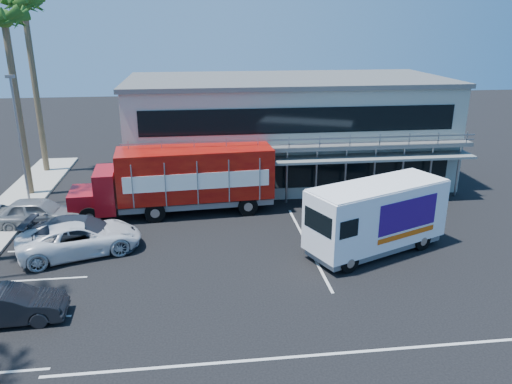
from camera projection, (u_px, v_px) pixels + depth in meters
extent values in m
plane|color=black|center=(279.00, 274.00, 23.01)|extent=(120.00, 120.00, 0.00)
cube|color=#99A092|center=(286.00, 131.00, 36.30)|extent=(22.00, 10.00, 7.00)
cube|color=#515454|center=(287.00, 80.00, 35.12)|extent=(22.40, 10.40, 0.30)
cube|color=#515454|center=(302.00, 148.00, 31.01)|extent=(22.00, 1.20, 0.25)
cube|color=gray|center=(305.00, 142.00, 30.34)|extent=(22.00, 0.08, 0.90)
cube|color=slate|center=(303.00, 160.00, 30.96)|extent=(22.00, 1.80, 0.15)
cube|color=black|center=(300.00, 176.00, 32.21)|extent=(20.00, 0.06, 1.60)
cube|color=black|center=(301.00, 120.00, 31.04)|extent=(20.00, 0.06, 1.60)
cylinder|color=brown|center=(19.00, 113.00, 31.71)|extent=(0.44, 0.44, 11.00)
sphere|color=#154313|center=(4.00, 19.00, 29.87)|extent=(1.10, 1.10, 1.10)
cylinder|color=brown|center=(36.00, 94.00, 36.67)|extent=(0.44, 0.44, 12.00)
sphere|color=#154313|center=(23.00, 4.00, 34.66)|extent=(1.10, 1.10, 1.10)
cylinder|color=gray|center=(20.00, 143.00, 30.38)|extent=(0.14, 0.14, 8.00)
cube|color=gray|center=(10.00, 76.00, 29.08)|extent=(0.50, 0.25, 0.18)
cube|color=maroon|center=(85.00, 201.00, 29.01)|extent=(1.77, 2.66, 1.36)
cube|color=maroon|center=(106.00, 190.00, 29.04)|extent=(1.33, 2.91, 2.39)
cube|color=black|center=(105.00, 178.00, 28.81)|extent=(0.23, 2.41, 0.80)
cube|color=#AE180A|center=(195.00, 173.00, 29.75)|extent=(9.26, 3.47, 2.95)
cube|color=slate|center=(197.00, 200.00, 30.32)|extent=(9.23, 3.05, 0.34)
cube|color=white|center=(197.00, 181.00, 28.46)|extent=(8.34, 0.62, 0.97)
cube|color=white|center=(194.00, 168.00, 31.11)|extent=(8.34, 0.62, 0.97)
cylinder|color=black|center=(89.00, 217.00, 28.09)|extent=(1.20, 0.36, 1.18)
cylinder|color=black|center=(94.00, 202.00, 30.41)|extent=(1.20, 0.36, 1.18)
cylinder|color=black|center=(155.00, 213.00, 28.75)|extent=(1.20, 0.36, 1.18)
cylinder|color=black|center=(155.00, 198.00, 31.07)|extent=(1.20, 0.36, 1.18)
cylinder|color=black|center=(248.00, 206.00, 29.75)|extent=(1.20, 0.36, 1.18)
cylinder|color=black|center=(241.00, 193.00, 32.07)|extent=(1.20, 0.36, 1.18)
cube|color=white|center=(377.00, 214.00, 24.67)|extent=(7.69, 5.19, 2.92)
cube|color=slate|center=(374.00, 243.00, 25.19)|extent=(7.32, 4.85, 0.36)
cube|color=black|center=(318.00, 222.00, 22.83)|extent=(0.87, 1.91, 0.99)
cube|color=white|center=(379.00, 185.00, 24.18)|extent=(7.54, 5.09, 0.08)
cube|color=#320B65|center=(409.00, 215.00, 23.97)|extent=(3.46, 1.52, 1.56)
cube|color=#320B65|center=(372.00, 199.00, 26.03)|extent=(3.46, 1.52, 1.56)
cube|color=#F2590C|center=(406.00, 235.00, 24.30)|extent=(3.45, 1.51, 0.26)
cylinder|color=black|center=(349.00, 262.00, 23.01)|extent=(1.03, 0.65, 1.00)
cylinder|color=black|center=(320.00, 245.00, 24.81)|extent=(1.03, 0.65, 1.00)
cylinder|color=black|center=(422.00, 241.00, 25.31)|extent=(1.03, 0.65, 1.00)
cylinder|color=black|center=(390.00, 226.00, 27.11)|extent=(1.03, 0.65, 1.00)
imported|color=black|center=(8.00, 306.00, 19.15)|extent=(4.34, 1.71, 1.41)
imported|color=white|center=(80.00, 238.00, 24.84)|extent=(6.48, 4.44, 1.65)
imported|color=#2C303B|center=(82.00, 233.00, 25.39)|extent=(5.85, 2.79, 1.64)
imported|color=gray|center=(39.00, 213.00, 28.04)|extent=(5.06, 2.22, 1.69)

